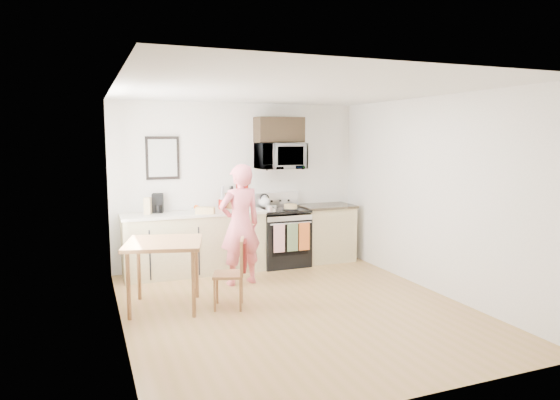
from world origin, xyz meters
name	(u,v)px	position (x,y,z in m)	size (l,w,h in m)	color
floor	(295,308)	(0.00, 0.00, 0.00)	(4.60, 4.60, 0.00)	olive
back_wall	(239,185)	(0.00, 2.30, 1.30)	(4.00, 0.04, 2.60)	silver
front_wall	(415,238)	(0.00, -2.30, 1.30)	(4.00, 0.04, 2.60)	silver
left_wall	(119,211)	(-2.00, 0.00, 1.30)	(0.04, 4.60, 2.60)	silver
right_wall	(433,195)	(2.00, 0.00, 1.30)	(0.04, 4.60, 2.60)	silver
ceiling	(296,90)	(0.00, 0.00, 2.60)	(4.00, 4.60, 0.04)	silver
window	(116,181)	(-1.96, 0.80, 1.55)	(0.06, 1.40, 1.50)	white
cabinet_left	(195,244)	(-0.80, 2.00, 0.45)	(2.10, 0.60, 0.90)	tan
countertop_left	(194,213)	(-0.80, 2.00, 0.92)	(2.14, 0.64, 0.04)	beige
cabinet_right	(326,234)	(1.43, 2.00, 0.45)	(0.84, 0.60, 0.90)	tan
countertop_right	(326,206)	(1.43, 2.00, 0.92)	(0.88, 0.64, 0.04)	black
range	(283,238)	(0.63, 1.98, 0.44)	(0.76, 0.70, 1.16)	black
microwave	(280,156)	(0.63, 2.08, 1.76)	(0.76, 0.51, 0.42)	silver
upper_cabinet	(279,130)	(0.63, 2.12, 2.18)	(0.76, 0.35, 0.40)	black
wall_art	(163,158)	(-1.20, 2.28, 1.75)	(0.50, 0.04, 0.65)	black
wall_trivet	(242,185)	(0.05, 2.28, 1.30)	(0.20, 0.02, 0.20)	#A7150E
person	(240,225)	(-0.32, 1.21, 0.85)	(0.62, 0.41, 1.69)	#DD3C5C
dining_table	(164,249)	(-1.47, 0.57, 0.73)	(0.94, 0.94, 0.82)	brown
chair	(238,264)	(-0.63, 0.26, 0.55)	(0.49, 0.46, 0.85)	brown
knife_block	(231,201)	(-0.17, 2.19, 1.06)	(0.11, 0.16, 0.24)	brown
utensil_crock	(222,200)	(-0.31, 2.16, 1.09)	(0.12, 0.12, 0.36)	#A7150E
fruit_bowl	(199,209)	(-0.71, 2.06, 0.98)	(0.25, 0.25, 0.10)	white
milk_carton	(148,206)	(-1.47, 2.04, 1.06)	(0.09, 0.09, 0.25)	tan
coffee_maker	(158,204)	(-1.31, 2.17, 1.07)	(0.20, 0.25, 0.28)	black
bread_bag	(205,210)	(-0.68, 1.78, 0.99)	(0.27, 0.13, 0.10)	tan
cake	(290,207)	(0.71, 1.84, 0.96)	(0.25, 0.25, 0.08)	black
kettle	(265,202)	(0.40, 2.18, 1.02)	(0.18, 0.18, 0.23)	white
pot	(271,209)	(0.35, 1.75, 0.97)	(0.17, 0.30, 0.09)	silver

